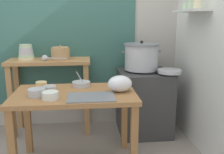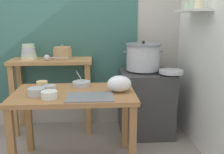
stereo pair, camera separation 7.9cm
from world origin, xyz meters
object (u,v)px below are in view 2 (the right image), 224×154
at_px(prep_bowl_2, 42,83).
at_px(clay_pot, 63,53).
at_px(steamer_pot, 143,57).
at_px(prep_bowl_1, 49,95).
at_px(wide_pan, 171,72).
at_px(plastic_bag, 119,84).
at_px(ladle, 48,58).
at_px(serving_tray, 90,97).
at_px(prep_table, 75,104).
at_px(back_shelf_table, 52,77).
at_px(prep_bowl_0, 36,92).
at_px(prep_bowl_4, 81,83).
at_px(bowl_stack_enamel, 29,52).
at_px(stove_block, 145,102).
at_px(prep_bowl_3, 50,88).

bearing_deg(prep_bowl_2, clay_pot, 74.81).
bearing_deg(steamer_pot, prep_bowl_1, -137.69).
bearing_deg(prep_bowl_2, wide_pan, 8.65).
bearing_deg(plastic_bag, ladle, 137.29).
bearing_deg(serving_tray, steamer_pot, 54.24).
distance_m(prep_table, ladle, 0.83).
xyz_separation_m(clay_pot, prep_bowl_1, (-0.00, -0.97, -0.22)).
height_order(steamer_pot, wide_pan, steamer_pot).
height_order(plastic_bag, prep_bowl_1, plastic_bag).
relative_size(prep_table, back_shelf_table, 1.15).
relative_size(clay_pot, prep_bowl_0, 1.50).
bearing_deg(prep_bowl_4, steamer_pot, 34.15).
bearing_deg(prep_bowl_1, bowl_stack_enamel, 111.80).
height_order(bowl_stack_enamel, ladle, bowl_stack_enamel).
distance_m(plastic_bag, prep_bowl_4, 0.42).
bearing_deg(stove_block, serving_tray, -128.16).
bearing_deg(plastic_bag, prep_bowl_3, 171.72).
bearing_deg(ladle, prep_table, -63.05).
height_order(prep_bowl_0, prep_bowl_1, same).
xyz_separation_m(steamer_pot, wide_pan, (0.28, -0.22, -0.14)).
distance_m(ladle, wide_pan, 1.40).
bearing_deg(stove_block, prep_bowl_1, -139.54).
bearing_deg(prep_bowl_4, bowl_stack_enamel, 136.60).
relative_size(bowl_stack_enamel, prep_bowl_4, 1.04).
distance_m(ladle, prep_bowl_0, 0.79).
bearing_deg(ladle, steamer_pot, -0.07).
distance_m(ladle, prep_bowl_3, 0.64).
xyz_separation_m(prep_bowl_1, prep_bowl_4, (0.25, 0.39, -0.01)).
xyz_separation_m(serving_tray, prep_bowl_4, (-0.09, 0.37, 0.02)).
xyz_separation_m(ladle, prep_bowl_3, (0.11, -0.60, -0.19)).
bearing_deg(wide_pan, bowl_stack_enamel, 167.62).
distance_m(bowl_stack_enamel, wide_pan, 1.67).
xyz_separation_m(steamer_pot, prep_bowl_2, (-1.09, -0.43, -0.19)).
bearing_deg(prep_bowl_1, prep_bowl_0, 142.39).
distance_m(back_shelf_table, prep_bowl_3, 0.72).
relative_size(steamer_pot, prep_bowl_0, 3.18).
distance_m(stove_block, wide_pan, 0.52).
height_order(back_shelf_table, prep_bowl_4, back_shelf_table).
relative_size(steamer_pot, clay_pot, 2.12).
distance_m(bowl_stack_enamel, plastic_bag, 1.31).
relative_size(wide_pan, prep_bowl_3, 2.18).
xyz_separation_m(clay_pot, wide_pan, (1.22, -0.33, -0.17)).
xyz_separation_m(prep_bowl_2, prep_bowl_4, (0.39, -0.05, 0.00)).
xyz_separation_m(stove_block, ladle, (-1.14, 0.02, 0.55)).
distance_m(wide_pan, prep_bowl_1, 1.38).
bearing_deg(stove_block, prep_bowl_3, -150.45).
distance_m(prep_bowl_0, prep_bowl_1, 0.16).
height_order(prep_bowl_0, prep_bowl_3, prep_bowl_0).
bearing_deg(prep_bowl_0, wide_pan, 21.93).
relative_size(plastic_bag, wide_pan, 0.82).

